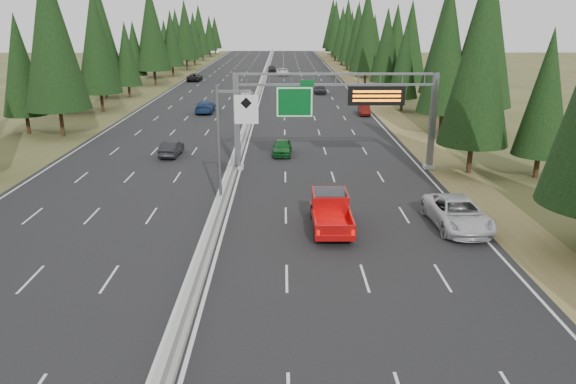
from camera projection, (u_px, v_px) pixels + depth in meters
name	position (u px, v px, depth m)	size (l,w,h in m)	color
road	(258.00, 97.00, 89.42)	(32.00, 260.00, 0.08)	black
shoulder_right	(369.00, 96.00, 89.57)	(3.60, 260.00, 0.06)	olive
shoulder_left	(146.00, 97.00, 89.28)	(3.60, 260.00, 0.06)	#3F4520
median_barrier	(258.00, 94.00, 89.31)	(0.70, 260.00, 0.85)	gray
sign_gantry	(343.00, 106.00, 44.86)	(16.75, 0.98, 7.80)	slate
hov_sign_pole	(228.00, 139.00, 35.49)	(2.80, 0.50, 8.00)	slate
tree_row_right	(403.00, 38.00, 83.46)	(12.34, 238.92, 18.82)	black
tree_row_left	(79.00, 41.00, 70.64)	(11.59, 240.99, 18.86)	black
silver_minivan	(457.00, 213.00, 33.24)	(2.89, 6.26, 1.74)	silver
red_pickup	(330.00, 208.00, 33.37)	(2.19, 6.15, 2.00)	black
car_ahead_green	(282.00, 147.00, 51.04)	(1.66, 4.13, 1.41)	#155F23
car_ahead_dkred	(364.00, 110.00, 72.07)	(1.39, 3.98, 1.31)	#4F0E0B
car_ahead_dkgrey	(320.00, 89.00, 92.55)	(1.94, 4.78, 1.39)	black
car_ahead_white	(283.00, 72.00, 122.19)	(2.53, 5.49, 1.53)	white
car_ahead_far	(272.00, 69.00, 129.56)	(1.79, 4.46, 1.52)	black
car_onc_near	(171.00, 149.00, 50.56)	(1.43, 4.10, 1.35)	black
car_onc_blue	(205.00, 107.00, 73.70)	(2.26, 5.56, 1.61)	navy
car_onc_white	(247.00, 94.00, 85.72)	(1.90, 4.73, 1.61)	silver
car_onc_far	(195.00, 77.00, 110.85)	(2.51, 5.44, 1.51)	black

